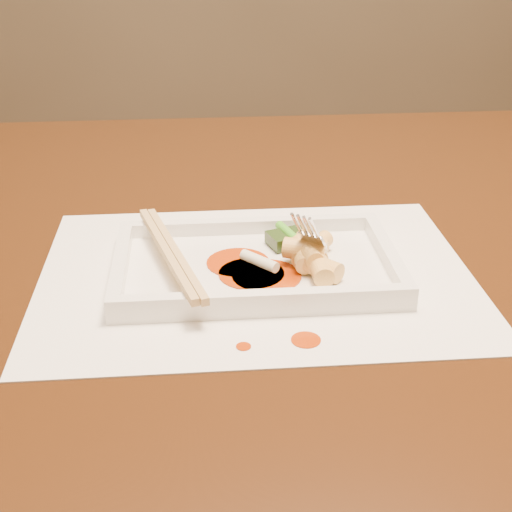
{
  "coord_description": "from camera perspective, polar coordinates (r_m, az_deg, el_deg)",
  "views": [
    {
      "loc": [
        -0.12,
        -0.66,
        1.07
      ],
      "look_at": [
        -0.07,
        -0.08,
        0.77
      ],
      "focal_mm": 50.0,
      "sensor_mm": 36.0,
      "label": 1
    }
  ],
  "objects": [
    {
      "name": "sauce_blob_2",
      "position": [
        0.64,
        0.85,
        -1.59
      ],
      "size": [
        0.06,
        0.06,
        0.0
      ],
      "primitive_type": "cylinder",
      "color": "#AC3205",
      "rests_on": "plate_base"
    },
    {
      "name": "fork",
      "position": [
        0.66,
        6.01,
        5.94
      ],
      "size": [
        0.09,
        0.1,
        0.14
      ],
      "primitive_type": null,
      "color": "silver",
      "rests_on": "plate_base"
    },
    {
      "name": "rice_cake_1",
      "position": [
        0.67,
        4.42,
        0.57
      ],
      "size": [
        0.03,
        0.05,
        0.02
      ],
      "primitive_type": "cylinder",
      "rotation": [
        1.57,
        0.0,
        0.13
      ],
      "color": "#F7D473",
      "rests_on": "plate_base"
    },
    {
      "name": "rice_cake_6",
      "position": [
        0.64,
        5.15,
        -0.93
      ],
      "size": [
        0.02,
        0.04,
        0.02
      ],
      "primitive_type": "cylinder",
      "rotation": [
        1.57,
        0.0,
        0.02
      ],
      "color": "#F7D473",
      "rests_on": "plate_base"
    },
    {
      "name": "sauce_splatter_a",
      "position": [
        0.57,
        4.02,
        -6.71
      ],
      "size": [
        0.02,
        0.02,
        0.0
      ],
      "primitive_type": "cylinder",
      "color": "#AC3205",
      "rests_on": "placemat"
    },
    {
      "name": "rice_cake_3",
      "position": [
        0.64,
        5.09,
        -0.85
      ],
      "size": [
        0.04,
        0.04,
        0.02
      ],
      "primitive_type": "cylinder",
      "rotation": [
        1.57,
        0.0,
        0.77
      ],
      "color": "#F7D473",
      "rests_on": "plate_base"
    },
    {
      "name": "plate_rim_far",
      "position": [
        0.72,
        -0.5,
        2.44
      ],
      "size": [
        0.26,
        0.01,
        0.01
      ],
      "primitive_type": "cube",
      "color": "white",
      "rests_on": "plate_base"
    },
    {
      "name": "rice_cake_5",
      "position": [
        0.65,
        3.94,
        0.49
      ],
      "size": [
        0.04,
        0.03,
        0.02
      ],
      "primitive_type": "cylinder",
      "rotation": [
        1.57,
        0.0,
        1.2
      ],
      "color": "#F7D473",
      "rests_on": "plate_base"
    },
    {
      "name": "rice_cake_7",
      "position": [
        0.66,
        3.67,
        0.15
      ],
      "size": [
        0.02,
        0.05,
        0.02
      ],
      "primitive_type": "cylinder",
      "rotation": [
        1.57,
        0.0,
        3.12
      ],
      "color": "#F7D473",
      "rests_on": "plate_base"
    },
    {
      "name": "scallion_white",
      "position": [
        0.64,
        0.28,
        -0.4
      ],
      "size": [
        0.03,
        0.04,
        0.01
      ],
      "primitive_type": "cylinder",
      "rotation": [
        1.57,
        0.0,
        0.75
      ],
      "color": "#EAEACC",
      "rests_on": "plate_base"
    },
    {
      "name": "plate_rim_near",
      "position": [
        0.59,
        0.61,
        -3.5
      ],
      "size": [
        0.26,
        0.01,
        0.01
      ],
      "primitive_type": "cube",
      "color": "white",
      "rests_on": "plate_base"
    },
    {
      "name": "veg_piece",
      "position": [
        0.7,
        2.59,
        1.42
      ],
      "size": [
        0.05,
        0.04,
        0.01
      ],
      "primitive_type": "cube",
      "rotation": [
        0.0,
        0.0,
        0.35
      ],
      "color": "black",
      "rests_on": "plate_base"
    },
    {
      "name": "plate_rim_left",
      "position": [
        0.66,
        -10.79,
        -0.65
      ],
      "size": [
        0.01,
        0.14,
        0.01
      ],
      "primitive_type": "cube",
      "color": "white",
      "rests_on": "plate_base"
    },
    {
      "name": "chopstick_a",
      "position": [
        0.65,
        -7.2,
        0.31
      ],
      "size": [
        0.06,
        0.19,
        0.01
      ],
      "primitive_type": "cube",
      "rotation": [
        0.0,
        0.0,
        0.27
      ],
      "color": "tan",
      "rests_on": "plate_rim_near"
    },
    {
      "name": "table",
      "position": [
        0.79,
        4.76,
        -5.1
      ],
      "size": [
        1.4,
        0.9,
        0.75
      ],
      "color": "black",
      "rests_on": "ground"
    },
    {
      "name": "placemat",
      "position": [
        0.67,
        0.0,
        -1.44
      ],
      "size": [
        0.4,
        0.3,
        0.0
      ],
      "primitive_type": "cube",
      "color": "white",
      "rests_on": "table"
    },
    {
      "name": "sauce_blob_0",
      "position": [
        0.67,
        -1.45,
        -0.52
      ],
      "size": [
        0.06,
        0.06,
        0.0
      ],
      "primitive_type": "cylinder",
      "color": "#AC3205",
      "rests_on": "plate_base"
    },
    {
      "name": "sauce_blob_1",
      "position": [
        0.65,
        -0.37,
        -1.41
      ],
      "size": [
        0.06,
        0.06,
        0.0
      ],
      "primitive_type": "cylinder",
      "color": "#AC3205",
      "rests_on": "plate_base"
    },
    {
      "name": "scallion_green",
      "position": [
        0.68,
        3.4,
        1.13
      ],
      "size": [
        0.04,
        0.08,
        0.01
      ],
      "primitive_type": "cylinder",
      "rotation": [
        1.57,
        0.0,
        0.32
      ],
      "color": "#369C19",
      "rests_on": "plate_base"
    },
    {
      "name": "sauce_splatter_b",
      "position": [
        0.56,
        -1.0,
        -7.25
      ],
      "size": [
        0.01,
        0.01,
        0.0
      ],
      "primitive_type": "cylinder",
      "color": "#AC3205",
      "rests_on": "placemat"
    },
    {
      "name": "rice_cake_0",
      "position": [
        0.68,
        4.64,
        0.79
      ],
      "size": [
        0.04,
        0.04,
        0.02
      ],
      "primitive_type": "cylinder",
      "rotation": [
        1.57,
        0.0,
        2.41
      ],
      "color": "#F7D473",
      "rests_on": "plate_base"
    },
    {
      "name": "rice_cake_2",
      "position": [
        0.65,
        4.13,
        0.37
      ],
      "size": [
        0.02,
        0.05,
        0.02
      ],
      "primitive_type": "cylinder",
      "rotation": [
        1.57,
        0.0,
        0.19
      ],
      "color": "#F7D473",
      "rests_on": "plate_base"
    },
    {
      "name": "plate_rim_right",
      "position": [
        0.68,
        10.49,
        0.18
      ],
      "size": [
        0.01,
        0.14,
        0.01
      ],
      "primitive_type": "cube",
      "color": "white",
      "rests_on": "plate_base"
    },
    {
      "name": "chopstick_b",
      "position": [
        0.65,
        -6.5,
        0.34
      ],
      "size": [
        0.06,
        0.19,
        0.01
      ],
      "primitive_type": "cube",
      "rotation": [
        0.0,
        0.0,
        0.27
      ],
      "color": "tan",
      "rests_on": "plate_rim_near"
    },
    {
      "name": "plate_base",
      "position": [
        0.66,
        0.0,
        -1.08
      ],
      "size": [
        0.26,
        0.16,
        0.01
      ],
      "primitive_type": "cube",
      "color": "white",
      "rests_on": "placemat"
    },
    {
      "name": "rice_cake_4",
      "position": [
        0.66,
        4.39,
        0.22
      ],
      "size": [
        0.04,
        0.04,
        0.02
      ],
      "primitive_type": "cylinder",
      "rotation": [
        1.57,
        0.0,
        2.44
      ],
      "color": "#F7D473",
      "rests_on": "plate_base"
    }
  ]
}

